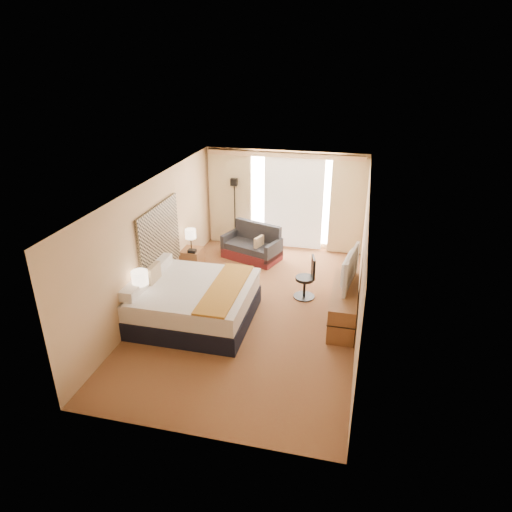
% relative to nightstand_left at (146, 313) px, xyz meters
% --- Properties ---
extents(floor, '(4.20, 7.00, 0.02)m').
position_rel_nightstand_left_xyz_m(floor, '(1.87, 1.05, -0.28)').
color(floor, maroon).
rests_on(floor, ground).
extents(ceiling, '(4.20, 7.00, 0.02)m').
position_rel_nightstand_left_xyz_m(ceiling, '(1.87, 1.05, 2.33)').
color(ceiling, silver).
rests_on(ceiling, wall_back).
extents(wall_back, '(4.20, 0.02, 2.60)m').
position_rel_nightstand_left_xyz_m(wall_back, '(1.87, 4.55, 1.02)').
color(wall_back, '#E9BA8E').
rests_on(wall_back, ground).
extents(wall_front, '(4.20, 0.02, 2.60)m').
position_rel_nightstand_left_xyz_m(wall_front, '(1.87, -2.45, 1.02)').
color(wall_front, '#E9BA8E').
rests_on(wall_front, ground).
extents(wall_left, '(0.02, 7.00, 2.60)m').
position_rel_nightstand_left_xyz_m(wall_left, '(-0.23, 1.05, 1.02)').
color(wall_left, '#E9BA8E').
rests_on(wall_left, ground).
extents(wall_right, '(0.02, 7.00, 2.60)m').
position_rel_nightstand_left_xyz_m(wall_right, '(3.97, 1.05, 1.02)').
color(wall_right, '#E9BA8E').
rests_on(wall_right, ground).
extents(headboard, '(0.06, 1.85, 1.50)m').
position_rel_nightstand_left_xyz_m(headboard, '(-0.19, 1.25, 1.01)').
color(headboard, black).
rests_on(headboard, wall_left).
extents(nightstand_left, '(0.45, 0.52, 0.55)m').
position_rel_nightstand_left_xyz_m(nightstand_left, '(0.00, 0.00, 0.00)').
color(nightstand_left, '#926135').
rests_on(nightstand_left, floor).
extents(nightstand_right, '(0.45, 0.52, 0.55)m').
position_rel_nightstand_left_xyz_m(nightstand_right, '(0.00, 2.50, 0.00)').
color(nightstand_right, '#926135').
rests_on(nightstand_right, floor).
extents(media_dresser, '(0.50, 1.80, 0.70)m').
position_rel_nightstand_left_xyz_m(media_dresser, '(3.70, 1.05, 0.07)').
color(media_dresser, '#926135').
rests_on(media_dresser, floor).
extents(window, '(2.30, 0.02, 2.30)m').
position_rel_nightstand_left_xyz_m(window, '(2.12, 4.52, 1.04)').
color(window, white).
rests_on(window, wall_back).
extents(curtains, '(4.12, 0.19, 2.56)m').
position_rel_nightstand_left_xyz_m(curtains, '(1.87, 4.44, 1.13)').
color(curtains, beige).
rests_on(curtains, floor).
extents(bed, '(2.27, 2.07, 1.10)m').
position_rel_nightstand_left_xyz_m(bed, '(0.81, 0.40, 0.13)').
color(bed, black).
rests_on(bed, floor).
extents(loveseat, '(1.60, 1.20, 0.89)m').
position_rel_nightstand_left_xyz_m(loveseat, '(1.25, 3.54, 0.02)').
color(loveseat, '#58191B').
rests_on(loveseat, floor).
extents(floor_lamp, '(0.23, 0.23, 1.85)m').
position_rel_nightstand_left_xyz_m(floor_lamp, '(0.56, 4.35, 1.04)').
color(floor_lamp, black).
rests_on(floor_lamp, floor).
extents(desk_chair, '(0.46, 0.46, 0.94)m').
position_rel_nightstand_left_xyz_m(desk_chair, '(2.87, 1.82, 0.15)').
color(desk_chair, black).
rests_on(desk_chair, floor).
extents(lamp_left, '(0.30, 0.30, 0.64)m').
position_rel_nightstand_left_xyz_m(lamp_left, '(-0.02, -0.06, 0.77)').
color(lamp_left, black).
rests_on(lamp_left, nightstand_left).
extents(lamp_right, '(0.25, 0.25, 0.54)m').
position_rel_nightstand_left_xyz_m(lamp_right, '(0.02, 2.44, 0.69)').
color(lamp_right, black).
rests_on(lamp_right, nightstand_right).
extents(tissue_box, '(0.12, 0.12, 0.10)m').
position_rel_nightstand_left_xyz_m(tissue_box, '(0.13, 0.04, 0.32)').
color(tissue_box, '#8CA8D8').
rests_on(tissue_box, nightstand_left).
extents(telephone, '(0.19, 0.15, 0.07)m').
position_rel_nightstand_left_xyz_m(telephone, '(0.08, 2.34, 0.31)').
color(telephone, black).
rests_on(telephone, nightstand_right).
extents(television, '(0.34, 1.21, 0.69)m').
position_rel_nightstand_left_xyz_m(television, '(3.65, 1.27, 0.77)').
color(television, black).
rests_on(television, media_dresser).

